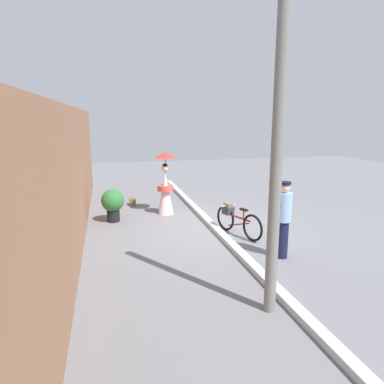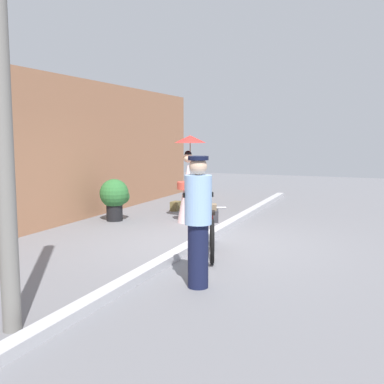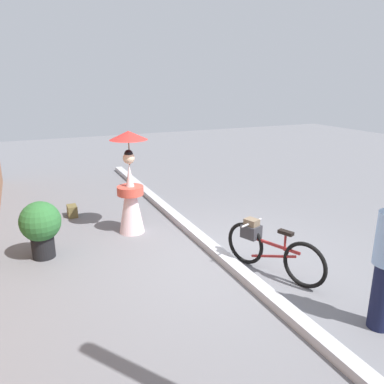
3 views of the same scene
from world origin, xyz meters
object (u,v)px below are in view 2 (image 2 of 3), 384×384
object	(u,v)px
potted_plant_by_door	(115,196)
utility_pole	(1,82)
bicycle_near_officer	(212,229)
person_officer	(198,218)
person_with_parasol	(188,181)
backpack_on_pavement	(176,206)

from	to	relation	value
potted_plant_by_door	utility_pole	size ratio (longest dim) A/B	0.20
bicycle_near_officer	utility_pole	bearing A→B (deg)	167.48
person_officer	person_with_parasol	world-z (taller)	person_with_parasol
person_with_parasol	potted_plant_by_door	world-z (taller)	person_with_parasol
person_with_parasol	utility_pole	world-z (taller)	utility_pole
person_with_parasol	potted_plant_by_door	distance (m)	1.70
bicycle_near_officer	potted_plant_by_door	size ratio (longest dim) A/B	1.70
potted_plant_by_door	backpack_on_pavement	distance (m)	1.97
bicycle_near_officer	person_with_parasol	distance (m)	2.83
bicycle_near_officer	potted_plant_by_door	world-z (taller)	potted_plant_by_door
bicycle_near_officer	person_with_parasol	bearing A→B (deg)	30.67
person_officer	bicycle_near_officer	bearing A→B (deg)	14.14
person_officer	utility_pole	xyz separation A→B (m)	(-1.91, 1.21, 1.52)
person_officer	person_with_parasol	bearing A→B (deg)	24.40
person_with_parasol	potted_plant_by_door	bearing A→B (deg)	105.57
person_with_parasol	backpack_on_pavement	world-z (taller)	person_with_parasol
potted_plant_by_door	bicycle_near_officer	bearing A→B (deg)	-122.76
bicycle_near_officer	utility_pole	size ratio (longest dim) A/B	0.34
potted_plant_by_door	backpack_on_pavement	bearing A→B (deg)	-20.87
backpack_on_pavement	bicycle_near_officer	bearing A→B (deg)	-147.98
potted_plant_by_door	backpack_on_pavement	size ratio (longest dim) A/B	3.07
person_officer	utility_pole	world-z (taller)	utility_pole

